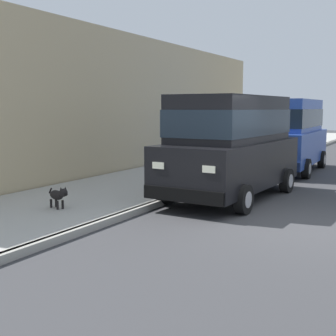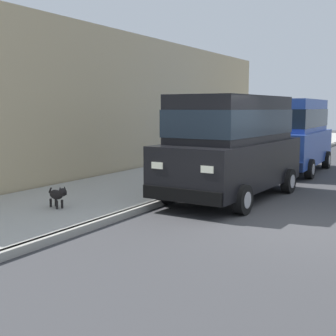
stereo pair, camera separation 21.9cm
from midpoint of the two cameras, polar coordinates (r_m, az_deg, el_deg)
name	(u,v)px [view 1 (the left image)]	position (r m, az deg, el deg)	size (l,w,h in m)	color
ground_plane	(299,224)	(9.38, 15.14, -6.61)	(80.00, 80.00, 0.00)	#38383A
curb	(157,204)	(10.58, -1.94, -4.40)	(0.16, 64.00, 0.14)	gray
sidewalk	(94,196)	(11.59, -9.59, -3.45)	(3.60, 64.00, 0.14)	#A8A59E
car_black_van	(231,142)	(11.48, 7.25, 3.16)	(2.27, 4.97, 2.52)	black
car_blue_van	(288,132)	(16.85, 14.16, 4.32)	(2.26, 4.96, 2.52)	#28479E
dog_black	(58,195)	(9.96, -13.96, -3.24)	(0.73, 0.34, 0.49)	black
building_facade	(139,104)	(16.97, -3.90, 7.83)	(0.50, 20.00, 4.73)	tan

